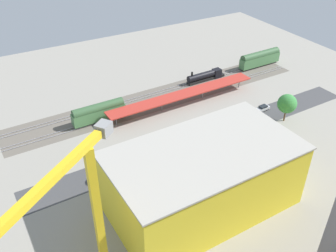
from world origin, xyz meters
TOP-DOWN VIEW (x-y plane):
  - ground_plane at (0.00, 0.00)m, footprint 171.25×171.25m
  - rail_bed at (0.00, -21.28)m, footprint 107.33×17.13m
  - street_asphalt at (0.00, 5.56)m, footprint 107.20×11.34m
  - track_rails at (0.00, -21.28)m, footprint 107.01×10.69m
  - platform_canopy_near at (-3.53, -13.45)m, footprint 53.48×6.54m
  - locomotive at (-20.60, -24.67)m, footprint 15.82×2.83m
  - passenger_coach at (-46.28, -24.67)m, footprint 18.60×3.48m
  - freight_coach_far at (24.07, -17.88)m, footprint 16.84×3.45m
  - parked_car_0 at (-24.26, 2.47)m, footprint 4.87×2.22m
  - parked_car_1 at (-15.53, 2.12)m, footprint 4.57×2.12m
  - parked_car_2 at (-8.19, 2.32)m, footprint 4.06×1.90m
  - parked_car_3 at (-0.24, 2.43)m, footprint 4.58×1.83m
  - construction_building at (16.59, 27.74)m, footprint 41.03×23.00m
  - construction_roof_slab at (16.59, 27.74)m, footprint 41.65×23.61m
  - tower_crane at (43.73, 34.63)m, footprint 20.21×15.60m
  - box_truck_0 at (21.06, 12.31)m, footprint 9.27×2.78m
  - street_tree_0 at (-1.72, 10.21)m, footprint 6.00×6.00m
  - street_tree_1 at (-11.29, 10.21)m, footprint 6.15×6.15m
  - street_tree_2 at (30.60, 9.89)m, footprint 4.15×4.15m
  - street_tree_3 at (-25.83, 10.41)m, footprint 5.88×5.88m
  - traffic_light at (-4.47, 10.33)m, footprint 0.50×0.36m

SIDE VIEW (x-z plane):
  - ground_plane at x=0.00m, z-range 0.00..0.00m
  - rail_bed at x=0.00m, z-range 0.00..0.01m
  - street_asphalt at x=0.00m, z-range 0.00..0.01m
  - track_rails at x=0.00m, z-range 0.12..0.24m
  - parked_car_0 at x=-24.26m, z-range -0.09..1.61m
  - parked_car_1 at x=-15.53m, z-range -0.10..1.66m
  - parked_car_2 at x=-8.19m, z-range -0.09..1.66m
  - parked_car_3 at x=-0.24m, z-range -0.11..1.71m
  - locomotive at x=-20.60m, z-range -0.73..4.08m
  - box_truck_0 at x=21.06m, z-range -0.04..3.51m
  - freight_coach_far at x=24.07m, z-range 0.14..6.12m
  - passenger_coach at x=-46.28m, z-range 0.16..6.36m
  - platform_canopy_near at x=-3.53m, z-range 1.86..6.02m
  - street_tree_2 at x=30.60m, z-range 1.00..7.18m
  - traffic_light at x=-4.47m, z-range 1.06..7.53m
  - street_tree_0 at x=-1.72m, z-range 0.93..8.80m
  - street_tree_1 at x=-11.29m, z-range 1.25..9.93m
  - street_tree_3 at x=-25.83m, z-range 1.54..10.52m
  - construction_building at x=16.59m, z-range 0.00..15.51m
  - construction_roof_slab at x=16.59m, z-range 15.51..15.91m
  - tower_crane at x=43.73m, z-range 2.72..34.25m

